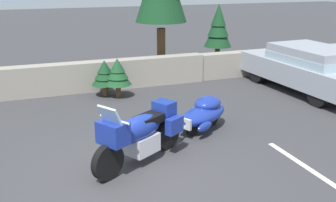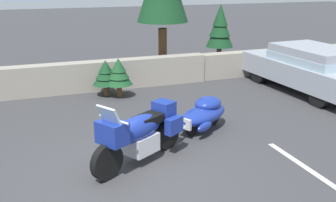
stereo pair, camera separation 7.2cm
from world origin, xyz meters
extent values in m
plane|color=#38383A|center=(0.00, 0.00, 0.00)|extent=(80.00, 80.00, 0.00)
cube|color=gray|center=(0.00, 5.72, 0.46)|extent=(8.00, 0.48, 0.91)
cube|color=gray|center=(8.00, 5.79, 0.43)|extent=(8.00, 0.49, 0.87)
cylinder|color=black|center=(-0.42, 0.01, 0.33)|extent=(0.64, 0.46, 0.66)
cylinder|color=black|center=(1.00, 0.85, 0.33)|extent=(0.64, 0.46, 0.66)
cube|color=silver|center=(0.33, 0.46, 0.38)|extent=(0.74, 0.69, 0.36)
ellipsoid|color=navy|center=(0.25, 0.40, 0.71)|extent=(1.26, 0.99, 0.48)
cube|color=navy|center=(-0.29, 0.08, 0.83)|extent=(0.58, 0.63, 0.40)
cube|color=#9EB7C6|center=(-0.33, 0.06, 1.16)|extent=(0.39, 0.47, 0.34)
cube|color=black|center=(0.51, 0.56, 0.81)|extent=(0.67, 0.60, 0.16)
cube|color=navy|center=(0.91, 0.80, 0.91)|extent=(0.48, 0.51, 0.28)
cube|color=navy|center=(1.02, 0.52, 0.63)|extent=(0.43, 0.34, 0.32)
cube|color=navy|center=(0.72, 1.03, 0.63)|extent=(0.43, 0.34, 0.32)
cylinder|color=silver|center=(-0.25, 0.11, 1.06)|extent=(0.39, 0.62, 0.04)
cylinder|color=silver|center=(-0.37, 0.03, 0.58)|extent=(0.25, 0.19, 0.54)
cylinder|color=black|center=(1.78, 1.32, 0.22)|extent=(0.43, 0.31, 0.44)
cylinder|color=black|center=(2.49, 1.74, 0.22)|extent=(0.43, 0.31, 0.44)
ellipsoid|color=navy|center=(2.13, 1.53, 0.38)|extent=(1.64, 1.35, 0.40)
ellipsoid|color=navy|center=(2.29, 1.62, 0.60)|extent=(0.91, 0.85, 0.32)
cube|color=silver|center=(1.52, 1.17, 0.36)|extent=(0.22, 0.31, 0.24)
ellipsoid|color=navy|center=(1.94, 1.05, 0.28)|extent=(0.52, 0.39, 0.20)
ellipsoid|color=navy|center=(1.61, 1.59, 0.28)|extent=(0.52, 0.39, 0.20)
cylinder|color=silver|center=(1.19, 0.97, 0.27)|extent=(0.63, 0.40, 0.05)
cylinder|color=black|center=(5.68, 4.75, 0.34)|extent=(0.25, 0.69, 0.68)
cylinder|color=black|center=(7.23, 4.82, 0.34)|extent=(0.25, 0.69, 0.68)
cylinder|color=black|center=(5.82, 1.96, 0.34)|extent=(0.25, 0.69, 0.68)
cube|color=#999EA8|center=(6.52, 3.39, 0.61)|extent=(2.04, 4.58, 0.64)
cube|color=#999EA8|center=(6.53, 3.17, 1.17)|extent=(1.72, 2.55, 0.48)
cube|color=#9EB7C6|center=(6.53, 3.17, 1.05)|extent=(1.76, 2.60, 0.24)
cylinder|color=brown|center=(2.97, 6.77, 0.85)|extent=(0.30, 0.30, 1.69)
cylinder|color=brown|center=(5.54, 7.42, 0.35)|extent=(0.20, 0.20, 0.70)
cone|color=#143D1E|center=(5.54, 7.42, 1.35)|extent=(1.06, 1.06, 1.11)
cone|color=#143D1E|center=(5.54, 7.42, 1.68)|extent=(0.82, 0.82, 0.97)
cone|color=#143D1E|center=(5.54, 7.42, 2.01)|extent=(0.58, 0.58, 0.83)
cylinder|color=brown|center=(0.91, 4.76, 0.17)|extent=(0.16, 0.16, 0.34)
cone|color=#194723|center=(0.91, 4.76, 0.65)|extent=(0.80, 0.80, 0.53)
cone|color=#194723|center=(0.91, 4.76, 0.80)|extent=(0.62, 0.62, 0.46)
cone|color=#194723|center=(0.91, 4.76, 0.96)|extent=(0.44, 0.44, 0.40)
cylinder|color=brown|center=(0.57, 4.99, 0.16)|extent=(0.15, 0.15, 0.31)
cone|color=#143D1E|center=(0.57, 4.99, 0.60)|extent=(0.78, 0.78, 0.49)
cone|color=#143D1E|center=(0.57, 4.99, 0.75)|extent=(0.61, 0.61, 0.43)
cone|color=#143D1E|center=(0.57, 4.99, 0.90)|extent=(0.43, 0.43, 0.37)
cube|color=silver|center=(3.15, -1.50, 0.00)|extent=(0.12, 3.60, 0.01)
camera|label=1|loc=(-1.58, -6.08, 3.40)|focal=41.60mm
camera|label=2|loc=(-1.51, -6.10, 3.40)|focal=41.60mm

